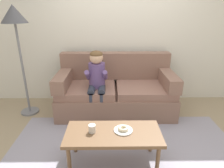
{
  "coord_description": "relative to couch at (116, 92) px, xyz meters",
  "views": [
    {
      "loc": [
        -0.18,
        -2.25,
        1.69
      ],
      "look_at": [
        -0.15,
        0.45,
        0.65
      ],
      "focal_mm": 31.15,
      "sensor_mm": 36.0,
      "label": 1
    }
  ],
  "objects": [
    {
      "name": "floor_lamp",
      "position": [
        -1.5,
        -0.08,
        1.14
      ],
      "size": [
        0.39,
        0.39,
        1.76
      ],
      "color": "slate",
      "rests_on": "ground"
    },
    {
      "name": "wall_back",
      "position": [
        0.08,
        0.55,
        1.05
      ],
      "size": [
        8.0,
        0.1,
        2.8
      ],
      "primitive_type": "cube",
      "color": "silver",
      "rests_on": "ground"
    },
    {
      "name": "toy_controller",
      "position": [
        0.44,
        -0.72,
        -0.33
      ],
      "size": [
        0.23,
        0.09,
        0.05
      ],
      "rotation": [
        0.0,
        0.0,
        -0.05
      ],
      "color": "#339E56",
      "rests_on": "ground"
    },
    {
      "name": "coffee_table",
      "position": [
        -0.06,
        -1.29,
        0.02
      ],
      "size": [
        1.06,
        0.48,
        0.42
      ],
      "color": "brown",
      "rests_on": "ground"
    },
    {
      "name": "donut",
      "position": [
        0.05,
        -1.26,
        0.1
      ],
      "size": [
        0.17,
        0.17,
        0.04
      ],
      "primitive_type": "torus",
      "rotation": [
        0.0,
        0.0,
        2.31
      ],
      "color": "beige",
      "rests_on": "plate"
    },
    {
      "name": "couch",
      "position": [
        0.0,
        0.0,
        0.0
      ],
      "size": [
        1.93,
        0.9,
        0.98
      ],
      "color": "#846051",
      "rests_on": "ground"
    },
    {
      "name": "area_rug",
      "position": [
        0.08,
        -1.1,
        -0.34
      ],
      "size": [
        2.96,
        1.63,
        0.01
      ],
      "primitive_type": "cube",
      "color": "#9993A3",
      "rests_on": "ground"
    },
    {
      "name": "ground",
      "position": [
        0.08,
        -0.85,
        -0.35
      ],
      "size": [
        10.0,
        10.0,
        0.0
      ],
      "primitive_type": "plane",
      "color": "#9E896B"
    },
    {
      "name": "plate",
      "position": [
        0.05,
        -1.26,
        0.08
      ],
      "size": [
        0.21,
        0.21,
        0.01
      ],
      "primitive_type": "cylinder",
      "color": "white",
      "rests_on": "coffee_table"
    },
    {
      "name": "person_child",
      "position": [
        -0.31,
        -0.21,
        0.32
      ],
      "size": [
        0.34,
        0.58,
        1.1
      ],
      "color": "#664C84",
      "rests_on": "ground"
    },
    {
      "name": "mug",
      "position": [
        -0.3,
        -1.28,
        0.11
      ],
      "size": [
        0.08,
        0.08,
        0.09
      ],
      "primitive_type": "cylinder",
      "color": "silver",
      "rests_on": "coffee_table"
    }
  ]
}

